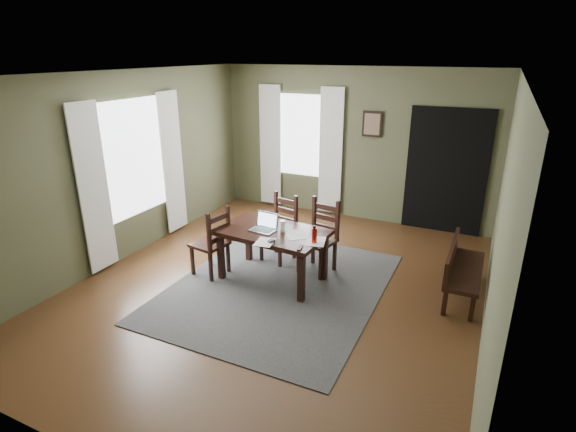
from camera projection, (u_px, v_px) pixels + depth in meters
The scene contains 24 objects.
ground at pixel (278, 287), 5.96m from camera, with size 5.00×6.00×0.01m.
room_shell at pixel (277, 153), 5.33m from camera, with size 5.02×6.02×2.71m.
rug at pixel (278, 286), 5.95m from camera, with size 2.60×3.20×0.01m.
dining_table at pixel (272, 236), 5.94m from camera, with size 1.48×0.96×0.71m.
chair_end at pixel (212, 243), 6.11m from camera, with size 0.50×0.49×0.98m.
chair_back_left at pixel (280, 229), 6.60m from camera, with size 0.51×0.51×0.98m.
chair_back_right at pixel (319, 238), 6.23m from camera, with size 0.53×0.53×1.02m.
bench at pixel (460, 266), 5.60m from camera, with size 0.40×1.24×0.70m.
laptop at pixel (265, 226), 5.91m from camera, with size 0.35×0.29×0.22m.
computer_mouse at pixel (271, 241), 5.54m from camera, with size 0.05×0.09×0.03m, color #3F3F42.
tv_remote at pixel (300, 248), 5.37m from camera, with size 0.04×0.16×0.02m, color black.
drinking_glass at pixel (282, 226), 5.85m from camera, with size 0.07×0.07×0.15m, color silver.
water_bottle at pixel (314, 235), 5.49m from camera, with size 0.08×0.08×0.23m.
paper_c at pixel (296, 235), 5.76m from camera, with size 0.25×0.32×0.00m, color white.
paper_d at pixel (315, 241), 5.57m from camera, with size 0.24×0.32×0.00m, color white.
paper_e at pixel (265, 242), 5.54m from camera, with size 0.22×0.29×0.00m, color white.
window_left at pixel (134, 158), 6.61m from camera, with size 0.01×1.30×1.70m.
window_back at pixel (300, 135), 8.37m from camera, with size 1.00×0.01×1.50m.
curtain_left_near at pixel (93, 190), 5.99m from camera, with size 0.03×0.48×2.30m.
curtain_left_far at pixel (173, 163), 7.38m from camera, with size 0.03×0.48×2.30m.
curtain_back_left at pixel (270, 146), 8.68m from camera, with size 0.44×0.03×2.30m.
curtain_back_right at pixel (331, 152), 8.18m from camera, with size 0.44×0.03×2.30m.
framed_picture at pixel (372, 124), 7.72m from camera, with size 0.34×0.03×0.44m.
doorway_back at pixel (446, 172), 7.45m from camera, with size 1.30×0.03×2.10m.
Camera 1 is at (2.35, -4.70, 2.95)m, focal length 28.00 mm.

